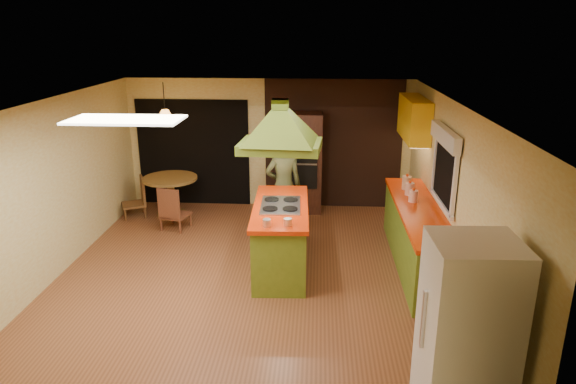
# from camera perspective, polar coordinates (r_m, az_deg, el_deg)

# --- Properties ---
(ground) EXTENTS (6.50, 6.50, 0.00)m
(ground) POSITION_cam_1_polar(r_m,az_deg,el_deg) (7.44, -4.43, -9.62)
(ground) COLOR brown
(ground) RESTS_ON ground
(room_walls) EXTENTS (5.50, 6.50, 6.50)m
(room_walls) POSITION_cam_1_polar(r_m,az_deg,el_deg) (6.95, -4.68, -0.44)
(room_walls) COLOR beige
(room_walls) RESTS_ON ground
(ceiling_plane) EXTENTS (6.50, 6.50, 0.00)m
(ceiling_plane) POSITION_cam_1_polar(r_m,az_deg,el_deg) (6.67, -4.95, 9.80)
(ceiling_plane) COLOR silver
(ceiling_plane) RESTS_ON room_walls
(brick_panel) EXTENTS (2.64, 0.03, 2.50)m
(brick_panel) POSITION_cam_1_polar(r_m,az_deg,el_deg) (10.01, 5.04, 5.26)
(brick_panel) COLOR #381E14
(brick_panel) RESTS_ON ground
(nook_opening) EXTENTS (2.20, 0.03, 2.10)m
(nook_opening) POSITION_cam_1_polar(r_m,az_deg,el_deg) (10.34, -10.44, 4.31)
(nook_opening) COLOR black
(nook_opening) RESTS_ON ground
(right_counter) EXTENTS (0.62, 3.05, 0.92)m
(right_counter) POSITION_cam_1_polar(r_m,az_deg,el_deg) (7.87, 14.14, -4.84)
(right_counter) COLOR olive
(right_counter) RESTS_ON ground
(upper_cabinets) EXTENTS (0.34, 1.40, 0.70)m
(upper_cabinets) POSITION_cam_1_polar(r_m,az_deg,el_deg) (9.00, 13.83, 7.93)
(upper_cabinets) COLOR yellow
(upper_cabinets) RESTS_ON room_walls
(window_right) EXTENTS (0.12, 1.35, 1.06)m
(window_right) POSITION_cam_1_polar(r_m,az_deg,el_deg) (7.33, 17.08, 4.02)
(window_right) COLOR black
(window_right) RESTS_ON room_walls
(fluor_panel) EXTENTS (1.20, 0.60, 0.03)m
(fluor_panel) POSITION_cam_1_polar(r_m,az_deg,el_deg) (5.79, -17.62, 7.66)
(fluor_panel) COLOR white
(fluor_panel) RESTS_ON ceiling_plane
(kitchen_island) EXTENTS (0.86, 1.98, 0.99)m
(kitchen_island) POSITION_cam_1_polar(r_m,az_deg,el_deg) (7.56, -0.81, -4.96)
(kitchen_island) COLOR olive
(kitchen_island) RESTS_ON ground
(range_hood) EXTENTS (1.17, 0.88, 0.80)m
(range_hood) POSITION_cam_1_polar(r_m,az_deg,el_deg) (7.07, -0.87, 8.25)
(range_hood) COLOR #566D1B
(range_hood) RESTS_ON ceiling_plane
(man) EXTENTS (0.70, 0.55, 1.70)m
(man) POSITION_cam_1_polar(r_m,az_deg,el_deg) (8.69, -0.50, 0.64)
(man) COLOR #484C28
(man) RESTS_ON ground
(refrigerator) EXTENTS (0.75, 0.72, 1.77)m
(refrigerator) POSITION_cam_1_polar(r_m,az_deg,el_deg) (4.86, 19.21, -14.86)
(refrigerator) COLOR white
(refrigerator) RESTS_ON ground
(wall_oven) EXTENTS (0.66, 0.63, 1.91)m
(wall_oven) POSITION_cam_1_polar(r_m,az_deg,el_deg) (9.80, 1.86, 3.27)
(wall_oven) COLOR #442115
(wall_oven) RESTS_ON ground
(dining_table) EXTENTS (1.01, 1.01, 0.76)m
(dining_table) POSITION_cam_1_polar(r_m,az_deg,el_deg) (9.87, -12.90, 0.36)
(dining_table) COLOR brown
(dining_table) RESTS_ON ground
(chair_left) EXTENTS (0.56, 0.56, 0.76)m
(chair_left) POSITION_cam_1_polar(r_m,az_deg,el_deg) (10.04, -16.84, -0.57)
(chair_left) COLOR brown
(chair_left) RESTS_ON ground
(chair_near) EXTENTS (0.53, 0.53, 0.79)m
(chair_near) POSITION_cam_1_polar(r_m,az_deg,el_deg) (9.25, -12.45, -1.68)
(chair_near) COLOR brown
(chair_near) RESTS_ON ground
(pendant_lamp) EXTENTS (0.46, 0.46, 0.23)m
(pendant_lamp) POSITION_cam_1_polar(r_m,az_deg,el_deg) (9.55, -13.47, 8.21)
(pendant_lamp) COLOR #FF9E3F
(pendant_lamp) RESTS_ON ceiling_plane
(canister_large) EXTENTS (0.17, 0.17, 0.22)m
(canister_large) POSITION_cam_1_polar(r_m,az_deg,el_deg) (8.50, 13.06, 1.00)
(canister_large) COLOR beige
(canister_large) RESTS_ON right_counter
(canister_medium) EXTENTS (0.14, 0.14, 0.19)m
(canister_medium) POSITION_cam_1_polar(r_m,az_deg,el_deg) (8.23, 13.36, 0.34)
(canister_medium) COLOR beige
(canister_medium) RESTS_ON right_counter
(canister_small) EXTENTS (0.18, 0.18, 0.18)m
(canister_small) POSITION_cam_1_polar(r_m,az_deg,el_deg) (7.92, 13.75, -0.44)
(canister_small) COLOR #FFE5CD
(canister_small) RESTS_ON right_counter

